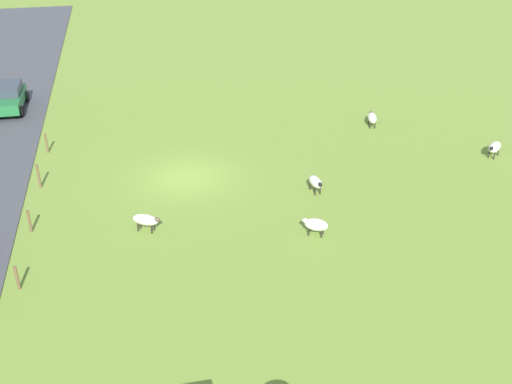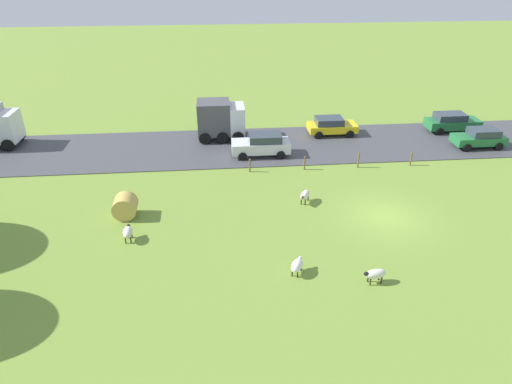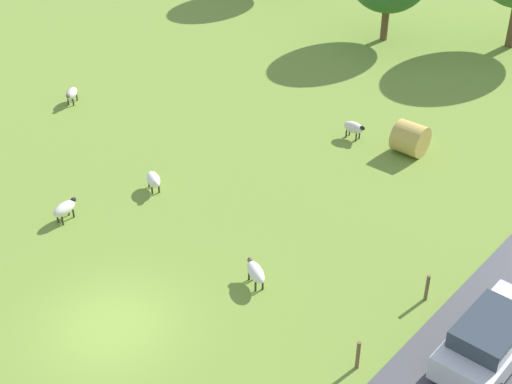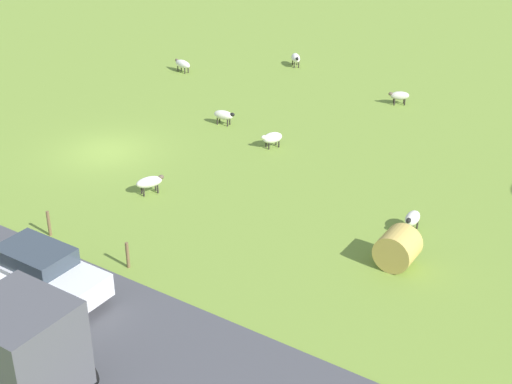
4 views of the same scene
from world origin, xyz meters
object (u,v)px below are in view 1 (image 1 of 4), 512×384
object	(u,v)px
sheep_5	(372,118)
car_1	(8,97)
sheep_4	(146,220)
sheep_2	(495,147)
sheep_1	(316,225)
sheep_6	(316,182)

from	to	relation	value
sheep_5	car_1	xyz separation A→B (m)	(20.79, -6.76, 0.35)
sheep_5	car_1	bearing A→B (deg)	-18.00
sheep_4	sheep_5	size ratio (longest dim) A/B	0.93
sheep_2	sheep_5	world-z (taller)	sheep_2
sheep_1	car_1	world-z (taller)	car_1
sheep_2	sheep_6	world-z (taller)	sheep_2
sheep_2	sheep_1	bearing A→B (deg)	25.99
car_1	sheep_2	bearing A→B (deg)	155.06
sheep_1	sheep_5	world-z (taller)	sheep_1
sheep_2	sheep_5	distance (m)	6.98
sheep_2	car_1	xyz separation A→B (m)	(25.54, -11.87, 0.32)
sheep_6	sheep_1	bearing A→B (deg)	74.08
sheep_4	car_1	bearing A→B (deg)	-64.25
sheep_2	sheep_5	xyz separation A→B (m)	(4.75, -5.12, -0.03)
sheep_4	sheep_1	bearing A→B (deg)	166.14
sheep_4	sheep_6	bearing A→B (deg)	-166.56
sheep_1	car_1	size ratio (longest dim) A/B	0.28
sheep_5	car_1	size ratio (longest dim) A/B	0.33
sheep_2	sheep_4	xyz separation A→B (m)	(18.00, 3.75, -0.00)
sheep_6	sheep_2	bearing A→B (deg)	-169.57
sheep_4	car_1	world-z (taller)	car_1
sheep_5	car_1	world-z (taller)	car_1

